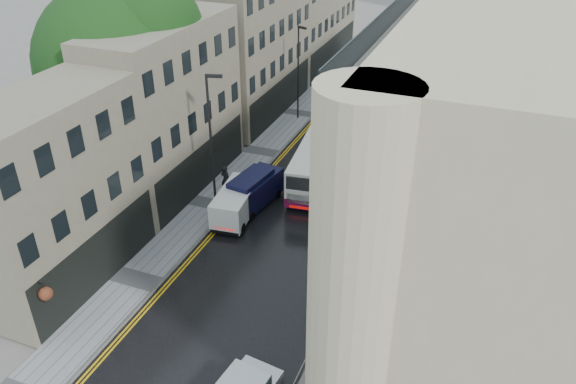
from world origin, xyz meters
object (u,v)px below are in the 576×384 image
Objects in this scene: white_lorry at (372,112)px; lamp_post_far at (298,74)px; tree_far at (217,46)px; navy_van at (228,197)px; cream_bus at (294,176)px; lamp_post_near at (211,145)px; tree_near at (117,87)px; white_van at (214,215)px; pedestrian at (226,180)px.

lamp_post_far is (-7.00, 1.96, 1.67)m from white_lorry.
tree_far is 17.07m from navy_van.
cream_bus is 6.25m from lamp_post_near.
lamp_post_near is 15.82m from lamp_post_far.
tree_near is 3.09× the size of white_van.
white_lorry reaches higher than white_van.
tree_far is 1.37× the size of white_lorry.
lamp_post_near reaches higher than lamp_post_far.
cream_bus is at bearing -47.21° from lamp_post_far.
tree_far is 2.69× the size of navy_van.
white_van is at bearing 115.33° from pedestrian.
lamp_post_far is at bearing -81.37° from pedestrian.
lamp_post_near reaches higher than pedestrian.
pedestrian is 14.22m from lamp_post_far.
navy_van is at bearing -62.03° from lamp_post_far.
lamp_post_far is (6.58, 1.74, -2.15)m from tree_far.
white_lorry is (13.88, 12.79, -4.54)m from tree_near.
tree_near is at bearing -91.76° from lamp_post_far.
pedestrian is at bearing -165.14° from cream_bus.
cream_bus is at bearing -93.62° from white_lorry.
tree_near reaches higher than lamp_post_far.
tree_near is at bearing -91.32° from tree_far.
lamp_post_near is (-1.02, 2.12, 3.52)m from white_van.
white_van is 18.23m from lamp_post_far.
tree_far reaches higher than lamp_post_near.
lamp_post_near reaches higher than navy_van.
navy_van is at bearing 128.65° from pedestrian.
tree_far is 1.41× the size of lamp_post_near.
tree_near is 6.89× the size of pedestrian.
white_van is at bearing -21.22° from tree_near.
cream_bus is at bearing 12.76° from tree_near.
cream_bus is 2.21× the size of navy_van.
lamp_post_far reaches higher than pedestrian.
lamp_post_near is (-1.02, 0.20, 3.35)m from navy_van.
navy_van is 3.51m from lamp_post_near.
white_lorry is at bearing 76.21° from navy_van.
navy_van is 2.30× the size of pedestrian.
tree_near is at bearing -174.19° from cream_bus.
pedestrian is at bearing -109.08° from white_lorry.
white_lorry is (2.67, 10.25, 0.99)m from cream_bus.
tree_far is at bearing -141.89° from lamp_post_far.
cream_bus is at bearing -43.79° from tree_far.
tree_near is 1.53× the size of white_lorry.
pedestrian is (-4.25, -1.70, -0.28)m from cream_bus.
lamp_post_near is at bearing 177.03° from navy_van.
tree_far reaches higher than white_van.
pedestrian reaches higher than white_van.
cream_bus is 6.48m from white_van.
pedestrian is (-1.23, 4.02, 0.09)m from white_van.
white_lorry is 15.54m from lamp_post_near.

